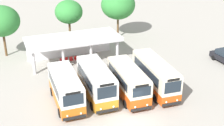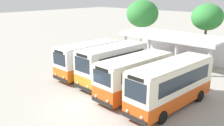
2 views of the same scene
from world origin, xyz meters
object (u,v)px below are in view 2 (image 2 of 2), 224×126
Objects in this scene: city_bus_fourth_amber at (171,83)px; city_bus_nearest_orange at (89,58)px; waiting_chair_middle_seat at (165,58)px; waiting_chair_fourth_seat at (170,59)px; city_bus_second_in_row at (113,63)px; city_bus_middle_cream at (135,75)px; waiting_chair_second_from_end at (161,57)px; waiting_chair_end_by_column at (156,56)px.

city_bus_nearest_orange is at bearing 176.11° from city_bus_fourth_amber.
waiting_chair_middle_seat is 0.63m from waiting_chair_fourth_seat.
city_bus_second_in_row is 9.66m from waiting_chair_fourth_seat.
city_bus_second_in_row is 6.47m from city_bus_fourth_amber.
city_bus_nearest_orange is at bearing 173.37° from city_bus_middle_cream.
city_bus_nearest_orange reaches higher than waiting_chair_middle_seat.
waiting_chair_second_from_end is 1.26m from waiting_chair_fourth_seat.
city_bus_second_in_row is 3.32m from city_bus_middle_cream.
waiting_chair_second_from_end is (-0.91, 9.63, -1.40)m from city_bus_second_in_row.
waiting_chair_middle_seat is (0.63, -0.06, 0.00)m from waiting_chair_second_from_end.
city_bus_fourth_amber is 12.38m from waiting_chair_middle_seat.
city_bus_fourth_amber is at bearing -52.11° from waiting_chair_end_by_column.
city_bus_second_in_row is at bearing -88.31° from waiting_chair_middle_seat.
city_bus_second_in_row is at bearing 173.42° from city_bus_fourth_amber.
waiting_chair_end_by_column is at bearing -168.93° from waiting_chair_second_from_end.
waiting_chair_second_from_end is at bearing 125.30° from city_bus_fourth_amber.
waiting_chair_fourth_seat is (3.56, 9.64, -1.30)m from city_bus_nearest_orange.
waiting_chair_end_by_column is at bearing 127.89° from city_bus_fourth_amber.
city_bus_nearest_orange is at bearing -106.90° from waiting_chair_middle_seat.
city_bus_second_in_row reaches higher than city_bus_fourth_amber.
waiting_chair_fourth_seat is at bearing 120.58° from city_bus_fourth_amber.
city_bus_nearest_orange reaches higher than waiting_chair_second_from_end.
waiting_chair_second_from_end is 1.00× the size of waiting_chair_fourth_seat.
waiting_chair_middle_seat is (2.93, 9.66, -1.30)m from city_bus_nearest_orange.
waiting_chair_end_by_column is 1.00× the size of waiting_chair_middle_seat.
city_bus_middle_cream reaches higher than waiting_chair_fourth_seat.
waiting_chair_middle_seat is at bearing -5.38° from waiting_chair_second_from_end.
city_bus_middle_cream reaches higher than waiting_chair_end_by_column.
waiting_chair_end_by_column is 1.00× the size of waiting_chair_fourth_seat.
city_bus_second_in_row is at bearing 1.51° from city_bus_nearest_orange.
city_bus_middle_cream is at bearing -65.29° from waiting_chair_end_by_column.
city_bus_fourth_amber reaches higher than city_bus_nearest_orange.
city_bus_middle_cream is 11.05m from waiting_chair_middle_seat.
waiting_chair_middle_seat is 1.00× the size of waiting_chair_fourth_seat.
city_bus_middle_cream is 8.57× the size of waiting_chair_fourth_seat.
city_bus_second_in_row reaches higher than waiting_chair_middle_seat.
waiting_chair_second_from_end is at bearing 174.62° from waiting_chair_middle_seat.
city_bus_nearest_orange reaches higher than waiting_chair_end_by_column.
city_bus_nearest_orange is at bearing -110.29° from waiting_chair_fourth_seat.
city_bus_nearest_orange is 8.17× the size of waiting_chair_second_from_end.
city_bus_fourth_amber is at bearing -54.70° from waiting_chair_second_from_end.
city_bus_nearest_orange is 10.07m from waiting_chair_second_from_end.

